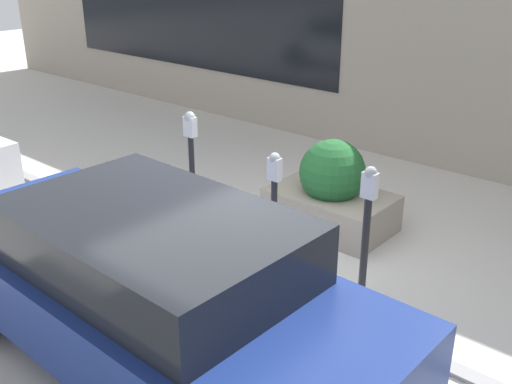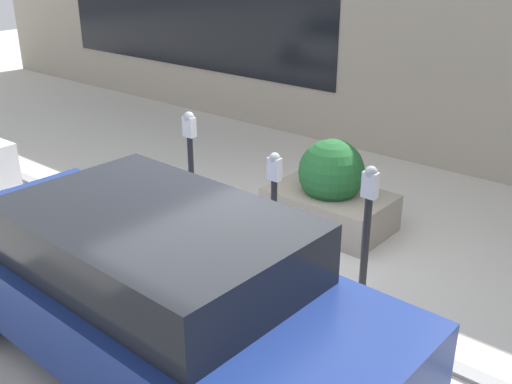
{
  "view_description": "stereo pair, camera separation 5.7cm",
  "coord_description": "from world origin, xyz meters",
  "views": [
    {
      "loc": [
        -3.72,
        4.23,
        3.34
      ],
      "look_at": [
        0.0,
        -0.09,
        0.94
      ],
      "focal_mm": 42.0,
      "sensor_mm": 36.0,
      "label": 1
    },
    {
      "loc": [
        -3.68,
        4.27,
        3.34
      ],
      "look_at": [
        0.0,
        -0.09,
        0.94
      ],
      "focal_mm": 42.0,
      "sensor_mm": 36.0,
      "label": 2
    }
  ],
  "objects": [
    {
      "name": "ground_plane",
      "position": [
        0.0,
        0.0,
        0.0
      ],
      "size": [
        40.0,
        40.0,
        0.0
      ],
      "primitive_type": "plane",
      "color": "beige"
    },
    {
      "name": "curb_strip",
      "position": [
        0.0,
        0.08,
        0.02
      ],
      "size": [
        24.5,
        0.16,
        0.04
      ],
      "color": "gray",
      "rests_on": "ground_plane"
    },
    {
      "name": "building_facade",
      "position": [
        0.0,
        -4.47,
        1.83
      ],
      "size": [
        24.5,
        0.17,
        3.65
      ],
      "color": "#9E9384",
      "rests_on": "ground_plane"
    },
    {
      "name": "parking_meter_nearest",
      "position": [
        -1.18,
        -0.32,
        0.89
      ],
      "size": [
        0.14,
        0.12,
        1.44
      ],
      "color": "black",
      "rests_on": "ground_plane"
    },
    {
      "name": "parking_meter_second",
      "position": [
        -0.04,
        -0.34,
        0.84
      ],
      "size": [
        0.14,
        0.12,
        1.31
      ],
      "color": "black",
      "rests_on": "ground_plane"
    },
    {
      "name": "parking_meter_middle",
      "position": [
        1.22,
        -0.34,
        0.98
      ],
      "size": [
        0.15,
        0.13,
        1.53
      ],
      "color": "black",
      "rests_on": "ground_plane"
    },
    {
      "name": "planter_box",
      "position": [
        0.02,
        -1.54,
        0.45
      ],
      "size": [
        1.49,
        0.97,
        1.14
      ],
      "color": "gray",
      "rests_on": "ground_plane"
    },
    {
      "name": "parked_car_middle",
      "position": [
        -0.28,
        1.62,
        0.76
      ],
      "size": [
        4.62,
        1.86,
        1.43
      ],
      "rotation": [
        0.0,
        0.0,
        -0.02
      ],
      "color": "navy",
      "rests_on": "ground_plane"
    }
  ]
}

